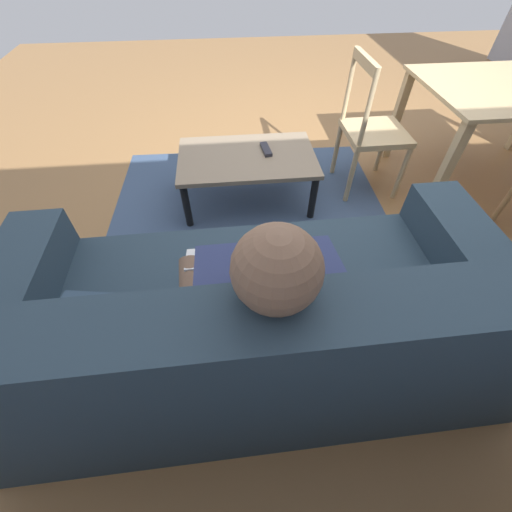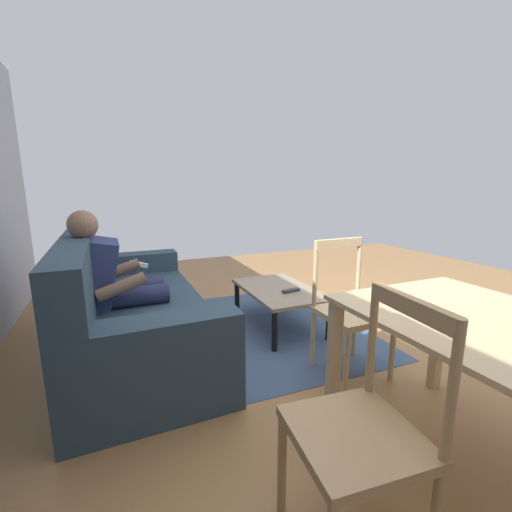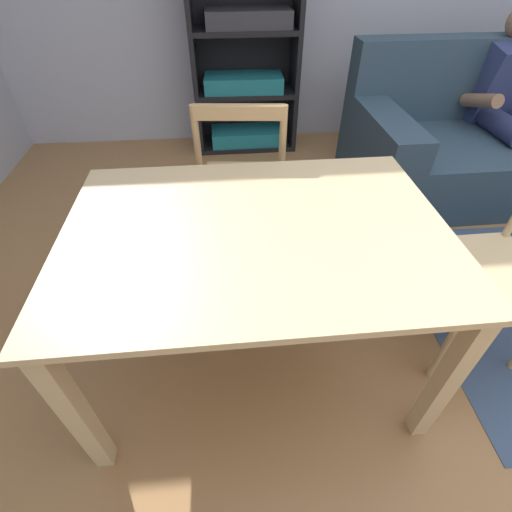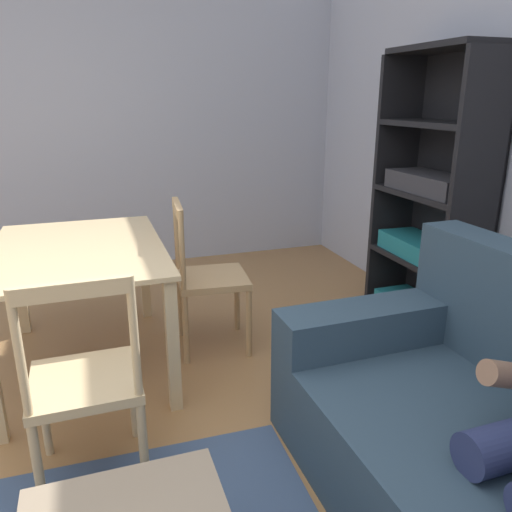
# 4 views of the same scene
# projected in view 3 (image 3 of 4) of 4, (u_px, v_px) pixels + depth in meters

# --- Properties ---
(ground_plane) EXTENTS (8.03, 8.03, 0.00)m
(ground_plane) POSITION_uv_depth(u_px,v_px,m) (505.00, 363.00, 1.67)
(ground_plane) COLOR #9E7042
(couch) EXTENTS (2.19, 1.01, 0.94)m
(couch) POSITION_uv_depth(u_px,v_px,m) (502.00, 140.00, 2.69)
(couch) COLOR #2D4251
(couch) RESTS_ON ground_plane
(person_lounging) EXTENTS (0.59, 0.87, 1.13)m
(person_lounging) POSITION_uv_depth(u_px,v_px,m) (512.00, 102.00, 2.55)
(person_lounging) COLOR navy
(person_lounging) RESTS_ON ground_plane
(bookshelf) EXTENTS (0.84, 0.36, 1.82)m
(bookshelf) POSITION_uv_depth(u_px,v_px,m) (245.00, 49.00, 2.86)
(bookshelf) COLOR black
(bookshelf) RESTS_ON ground_plane
(dining_table) EXTENTS (1.29, 0.91, 0.73)m
(dining_table) POSITION_uv_depth(u_px,v_px,m) (256.00, 251.00, 1.30)
(dining_table) COLOR #D1B27F
(dining_table) RESTS_ON ground_plane
(dining_chair_near_wall) EXTENTS (0.46, 0.46, 0.94)m
(dining_chair_near_wall) POSITION_uv_depth(u_px,v_px,m) (243.00, 185.00, 1.95)
(dining_chair_near_wall) COLOR tan
(dining_chair_near_wall) RESTS_ON ground_plane
(dining_chair_facing_couch) EXTENTS (0.42, 0.42, 0.93)m
(dining_chair_facing_couch) POSITION_uv_depth(u_px,v_px,m) (496.00, 268.00, 1.48)
(dining_chair_facing_couch) COLOR #D1B27F
(dining_chair_facing_couch) RESTS_ON ground_plane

